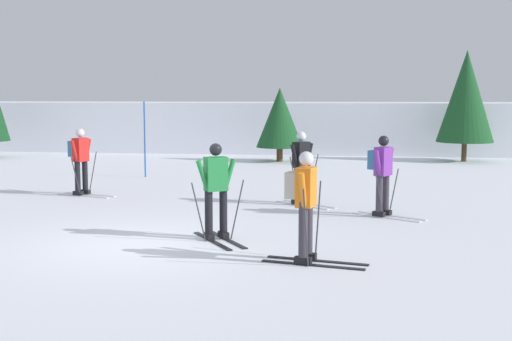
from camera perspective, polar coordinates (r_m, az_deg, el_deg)
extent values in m
plane|color=white|center=(11.65, -9.78, -6.28)|extent=(120.00, 120.00, 0.00)
cube|color=white|center=(31.57, 1.62, 3.83)|extent=(80.00, 6.30, 2.21)
cube|color=black|center=(10.41, 5.26, -7.69)|extent=(1.58, 0.42, 0.02)
cube|color=black|center=(10.15, 4.85, -8.05)|extent=(1.58, 0.42, 0.02)
cube|color=black|center=(10.44, 4.46, -7.31)|extent=(0.28, 0.17, 0.10)
cube|color=black|center=(10.17, 4.03, -7.66)|extent=(0.28, 0.17, 0.10)
cylinder|color=#38333D|center=(10.33, 4.48, -4.75)|extent=(0.14, 0.14, 0.85)
cylinder|color=#38333D|center=(10.07, 4.05, -5.04)|extent=(0.14, 0.14, 0.85)
cube|color=orange|center=(10.10, 4.30, -1.41)|extent=(0.31, 0.42, 0.60)
cylinder|color=orange|center=(10.33, 4.78, -1.31)|extent=(0.14, 0.27, 0.55)
cylinder|color=orange|center=(9.85, 4.01, -1.68)|extent=(0.14, 0.27, 0.55)
sphere|color=silver|center=(10.05, 4.32, 1.02)|extent=(0.22, 0.22, 0.22)
cylinder|color=#38383D|center=(10.49, 5.32, -4.25)|extent=(0.09, 0.31, 1.21)
cylinder|color=#38383D|center=(9.83, 4.28, -4.97)|extent=(0.09, 0.31, 1.21)
cube|color=#B7B2A3|center=(10.15, 3.16, -1.25)|extent=(0.23, 0.31, 0.40)
cube|color=silver|center=(14.44, 11.51, -3.80)|extent=(1.41, 0.92, 0.02)
cube|color=silver|center=(14.20, 10.98, -3.97)|extent=(1.41, 0.92, 0.02)
cube|color=black|center=(14.50, 10.99, -3.51)|extent=(0.28, 0.24, 0.10)
cube|color=black|center=(14.26, 10.45, -3.67)|extent=(0.28, 0.24, 0.10)
cylinder|color=#38333D|center=(14.42, 11.04, -1.65)|extent=(0.14, 0.14, 0.85)
cylinder|color=#38333D|center=(14.18, 10.49, -1.78)|extent=(0.14, 0.14, 0.85)
cube|color=purple|center=(14.23, 10.82, 0.78)|extent=(0.40, 0.45, 0.60)
cylinder|color=purple|center=(14.44, 11.37, 0.80)|extent=(0.21, 0.26, 0.55)
cylinder|color=purple|center=(14.00, 10.39, 0.65)|extent=(0.21, 0.26, 0.55)
sphere|color=black|center=(14.19, 10.86, 2.51)|extent=(0.22, 0.22, 0.22)
cylinder|color=#38383D|center=(14.52, 11.68, -1.83)|extent=(0.23, 0.36, 0.99)
cylinder|color=#38383D|center=(14.00, 10.53, -2.11)|extent=(0.23, 0.36, 0.99)
cube|color=teal|center=(14.33, 10.09, 0.91)|extent=(0.30, 0.33, 0.40)
cube|color=silver|center=(15.71, 4.60, -2.87)|extent=(1.32, 1.05, 0.02)
cube|color=silver|center=(15.50, 3.92, -2.98)|extent=(1.32, 1.05, 0.02)
cube|color=black|center=(15.80, 4.20, -2.59)|extent=(0.28, 0.25, 0.10)
cube|color=black|center=(15.59, 3.51, -2.70)|extent=(0.28, 0.25, 0.10)
cylinder|color=#38333D|center=(15.73, 4.21, -0.88)|extent=(0.14, 0.14, 0.85)
cylinder|color=#38333D|center=(15.52, 3.52, -0.97)|extent=(0.14, 0.14, 0.85)
cube|color=black|center=(15.56, 3.89, 1.36)|extent=(0.42, 0.45, 0.60)
cylinder|color=black|center=(15.73, 4.55, 1.36)|extent=(0.23, 0.26, 0.55)
cylinder|color=black|center=(15.36, 3.32, 1.25)|extent=(0.23, 0.26, 0.55)
sphere|color=silver|center=(15.53, 3.90, 2.94)|extent=(0.22, 0.22, 0.22)
cylinder|color=#38383D|center=(15.78, 4.87, -0.74)|extent=(0.26, 0.33, 1.16)
cylinder|color=#38383D|center=(15.33, 3.39, -0.94)|extent=(0.26, 0.33, 1.16)
cube|color=silver|center=(17.68, -13.99, -1.99)|extent=(1.55, 0.58, 0.02)
cube|color=silver|center=(17.47, -14.58, -2.11)|extent=(1.55, 0.58, 0.02)
cube|color=black|center=(17.77, -14.37, -1.77)|extent=(0.28, 0.19, 0.10)
cube|color=black|center=(17.56, -14.96, -1.88)|extent=(0.28, 0.19, 0.10)
cylinder|color=black|center=(17.71, -14.41, -0.25)|extent=(0.14, 0.14, 0.85)
cylinder|color=black|center=(17.50, -15.00, -0.34)|extent=(0.14, 0.14, 0.85)
cube|color=red|center=(17.54, -14.76, 1.73)|extent=(0.35, 0.44, 0.60)
cylinder|color=red|center=(17.72, -14.19, 1.76)|extent=(0.17, 0.27, 0.55)
cylinder|color=red|center=(17.34, -15.25, 1.63)|extent=(0.17, 0.27, 0.55)
sphere|color=silver|center=(17.51, -14.80, 3.14)|extent=(0.22, 0.22, 0.22)
cylinder|color=#38383D|center=(17.78, -13.78, -0.21)|extent=(0.13, 0.34, 1.09)
cylinder|color=#38383D|center=(17.29, -15.16, -0.44)|extent=(0.13, 0.34, 1.09)
cube|color=teal|center=(17.68, -15.28, 1.82)|extent=(0.26, 0.32, 0.40)
cube|color=black|center=(11.87, -2.51, -5.90)|extent=(0.96, 1.38, 0.02)
cube|color=black|center=(11.76, -3.77, -6.02)|extent=(0.96, 1.38, 0.02)
cube|color=black|center=(11.99, -2.80, -5.48)|extent=(0.24, 0.28, 0.10)
cube|color=black|center=(11.89, -4.05, -5.60)|extent=(0.24, 0.28, 0.10)
cylinder|color=black|center=(11.90, -2.81, -3.25)|extent=(0.14, 0.14, 0.85)
cylinder|color=black|center=(11.80, -4.06, -3.34)|extent=(0.14, 0.14, 0.85)
cube|color=#23843D|center=(11.76, -3.45, -0.29)|extent=(0.45, 0.41, 0.60)
cylinder|color=#23843D|center=(11.84, -2.30, -0.30)|extent=(0.26, 0.22, 0.55)
cylinder|color=#23843D|center=(11.65, -4.55, -0.42)|extent=(0.26, 0.22, 0.55)
sphere|color=black|center=(11.72, -3.47, 1.80)|extent=(0.22, 0.22, 0.22)
cylinder|color=#38383D|center=(11.90, -1.61, -3.33)|extent=(0.24, 0.17, 1.06)
cylinder|color=#38383D|center=(11.63, -4.92, -3.59)|extent=(0.24, 0.17, 1.06)
cylinder|color=#1E56AD|center=(21.08, -9.49, 2.64)|extent=(0.05, 0.05, 2.36)
cylinder|color=#513823|center=(26.94, 17.35, 1.54)|extent=(0.20, 0.20, 0.76)
cone|color=#194C23|center=(26.86, 17.51, 6.07)|extent=(2.16, 2.16, 3.50)
cylinder|color=#513823|center=(25.72, 2.03, 1.39)|extent=(0.24, 0.24, 0.56)
cone|color=#194C23|center=(25.64, 2.04, 4.55)|extent=(1.81, 1.81, 2.28)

